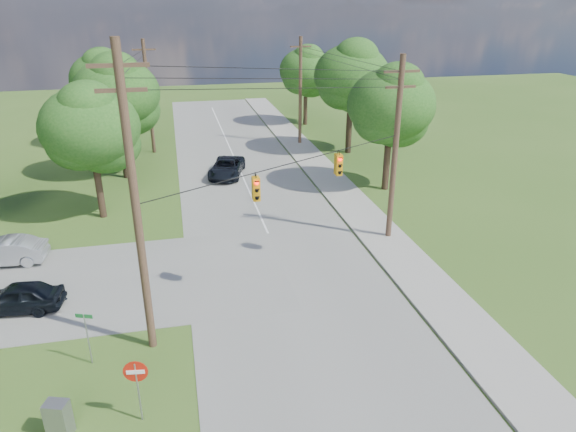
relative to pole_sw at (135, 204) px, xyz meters
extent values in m
plane|color=#3A5C1E|center=(4.60, -0.40, -6.23)|extent=(140.00, 140.00, 0.00)
cube|color=gray|center=(6.60, 4.60, -6.21)|extent=(10.00, 100.00, 0.03)
cube|color=gray|center=(13.30, 4.60, -6.17)|extent=(2.60, 100.00, 0.12)
cylinder|color=brown|center=(0.00, 0.00, -0.23)|extent=(0.32, 0.32, 12.00)
cube|color=brown|center=(0.00, 0.00, 4.87)|extent=(2.00, 0.12, 0.14)
cube|color=brown|center=(0.00, 0.00, 4.07)|extent=(1.70, 0.12, 0.14)
cylinder|color=brown|center=(13.50, 7.60, -0.98)|extent=(0.32, 0.32, 10.50)
cube|color=brown|center=(13.50, 7.60, 3.37)|extent=(2.00, 0.12, 0.14)
cube|color=brown|center=(13.50, 7.60, 2.57)|extent=(1.70, 0.12, 0.14)
cylinder|color=brown|center=(13.50, 29.60, -1.23)|extent=(0.32, 0.32, 10.00)
cube|color=brown|center=(13.50, 29.60, 2.87)|extent=(2.00, 0.12, 0.14)
cylinder|color=brown|center=(-0.40, 29.60, -1.23)|extent=(0.32, 0.32, 10.00)
cube|color=brown|center=(-0.40, 29.60, 2.87)|extent=(2.00, 0.12, 0.14)
cylinder|color=black|center=(6.75, 3.80, 4.12)|extent=(13.52, 7.63, 1.53)
cylinder|color=black|center=(6.75, 3.80, 3.72)|extent=(13.52, 7.63, 1.53)
cylinder|color=black|center=(6.75, 3.80, 3.32)|extent=(13.52, 7.63, 1.53)
cylinder|color=black|center=(13.50, 18.60, 3.12)|extent=(0.03, 22.00, 0.53)
cylinder|color=black|center=(-0.20, 14.80, 3.87)|extent=(0.43, 29.60, 2.03)
cylinder|color=black|center=(13.50, 18.60, 2.72)|extent=(0.03, 22.00, 0.53)
cylinder|color=black|center=(-0.20, 14.80, 3.47)|extent=(0.43, 29.60, 2.03)
cylinder|color=black|center=(6.75, 3.80, -0.03)|extent=(13.52, 7.63, 0.04)
cube|color=orange|center=(4.86, 2.62, -0.75)|extent=(0.32, 0.22, 1.05)
sphere|color=#FF0C05|center=(4.86, 2.48, -0.40)|extent=(0.17, 0.17, 0.17)
cube|color=orange|center=(4.86, 2.86, -0.75)|extent=(0.32, 0.22, 1.05)
sphere|color=#FF0C05|center=(4.86, 3.00, -0.40)|extent=(0.17, 0.17, 0.17)
cube|color=orange|center=(9.45, 5.20, -0.75)|extent=(0.32, 0.22, 1.05)
sphere|color=#FF0C05|center=(9.45, 5.06, -0.40)|extent=(0.17, 0.17, 0.17)
cube|color=orange|center=(9.45, 5.44, -0.75)|extent=(0.32, 0.22, 1.05)
sphere|color=#FF0C05|center=(9.45, 5.58, -0.40)|extent=(0.17, 0.17, 0.17)
cylinder|color=#3D291E|center=(-3.40, 14.60, -4.65)|extent=(0.45, 0.45, 3.15)
ellipsoid|color=#1B4D17|center=(-3.40, 14.60, -0.29)|extent=(6.00, 6.00, 4.92)
cylinder|color=#3D291E|center=(-2.40, 22.60, -4.48)|extent=(0.50, 0.50, 3.50)
ellipsoid|color=#1B4D17|center=(-2.40, 22.60, 0.37)|extent=(6.40, 6.40, 5.25)
cylinder|color=#3D291E|center=(-4.40, 32.60, -4.57)|extent=(0.48, 0.47, 3.32)
ellipsoid|color=#1B4D17|center=(-4.40, 32.60, 0.04)|extent=(6.00, 6.00, 4.92)
cylinder|color=#3D291E|center=(16.60, 15.60, -4.57)|extent=(0.48, 0.48, 3.32)
ellipsoid|color=#1B4D17|center=(16.60, 15.60, 0.04)|extent=(6.20, 6.20, 5.08)
cylinder|color=#3D291E|center=(17.10, 25.60, -4.39)|extent=(0.52, 0.52, 3.67)
ellipsoid|color=#1B4D17|center=(17.10, 25.60, 0.70)|extent=(6.60, 6.60, 5.41)
cylinder|color=#3D291E|center=(16.10, 37.60, -4.65)|extent=(0.45, 0.45, 3.15)
ellipsoid|color=#1B4D17|center=(16.10, 37.60, -0.29)|extent=(5.80, 5.80, 4.76)
imported|color=black|center=(-5.95, 3.93, -5.52)|extent=(4.12, 2.03, 1.35)
imported|color=#AFB1B6|center=(-7.79, 8.90, -5.49)|extent=(4.37, 1.74, 1.41)
imported|color=black|center=(5.42, 21.14, -5.49)|extent=(3.69, 5.52, 1.41)
cube|color=gray|center=(-2.82, -4.17, -5.57)|extent=(0.86, 0.73, 1.31)
cylinder|color=gray|center=(-0.28, -4.08, -5.06)|extent=(0.06, 0.06, 2.34)
cylinder|color=#B6190C|center=(-0.28, -4.08, -4.21)|extent=(0.80, 0.14, 0.81)
cube|color=white|center=(-0.28, -4.11, -4.21)|extent=(0.58, 0.11, 0.14)
cylinder|color=gray|center=(-2.30, -0.62, -5.11)|extent=(0.05, 0.05, 2.25)
cube|color=#16602B|center=(-2.30, -0.62, -4.07)|extent=(0.64, 0.26, 0.16)
camera|label=1|loc=(1.63, -18.10, 6.86)|focal=32.00mm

